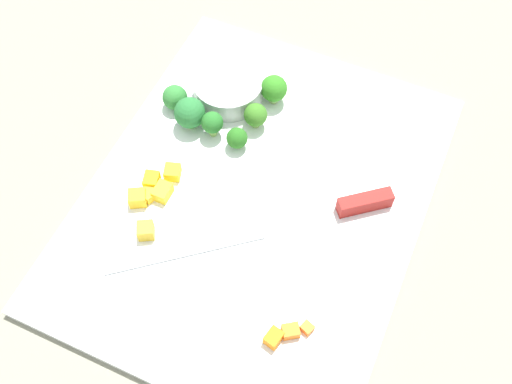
{
  "coord_description": "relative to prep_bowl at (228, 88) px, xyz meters",
  "views": [
    {
      "loc": [
        0.32,
        0.14,
        0.63
      ],
      "look_at": [
        0.0,
        0.0,
        0.02
      ],
      "focal_mm": 42.28,
      "sensor_mm": 36.0,
      "label": 1
    }
  ],
  "objects": [
    {
      "name": "pepper_dice_4",
      "position": [
        0.18,
        -0.02,
        -0.01
      ],
      "size": [
        0.02,
        0.02,
        0.01
      ],
      "primitive_type": "cube",
      "rotation": [
        0.0,
        0.0,
        1.17
      ],
      "color": "yellow",
      "rests_on": "cutting_board"
    },
    {
      "name": "broccoli_floret_4",
      "position": [
        0.03,
        0.05,
        0.01
      ],
      "size": [
        0.03,
        0.03,
        0.04
      ],
      "color": "#83AE55",
      "rests_on": "cutting_board"
    },
    {
      "name": "pepper_dice_0",
      "position": [
        0.16,
        -0.02,
        -0.01
      ],
      "size": [
        0.02,
        0.02,
        0.02
      ],
      "primitive_type": "cube",
      "rotation": [
        0.0,
        0.0,
        1.86
      ],
      "color": "yellow",
      "rests_on": "cutting_board"
    },
    {
      "name": "cutting_board",
      "position": [
        0.12,
        0.09,
        -0.02
      ],
      "size": [
        0.48,
        0.38,
        0.01
      ],
      "primitive_type": "cube",
      "color": "white",
      "rests_on": "ground_plane"
    },
    {
      "name": "carrot_dice_0",
      "position": [
        0.25,
        0.21,
        -0.01
      ],
      "size": [
        0.01,
        0.02,
        0.01
      ],
      "primitive_type": "cube",
      "rotation": [
        0.0,
        0.0,
        2.8
      ],
      "color": "orange",
      "rests_on": "cutting_board"
    },
    {
      "name": "prep_bowl",
      "position": [
        0.0,
        0.0,
        0.0
      ],
      "size": [
        0.09,
        0.09,
        0.03
      ],
      "primitive_type": "cylinder",
      "color": "#BABFBD",
      "rests_on": "cutting_board"
    },
    {
      "name": "pepper_dice_1",
      "position": [
        0.19,
        -0.03,
        -0.01
      ],
      "size": [
        0.03,
        0.03,
        0.02
      ],
      "primitive_type": "cube",
      "rotation": [
        0.0,
        0.0,
        2.07
      ],
      "color": "yellow",
      "rests_on": "cutting_board"
    },
    {
      "name": "chef_knife",
      "position": [
        0.13,
        0.16,
        -0.01
      ],
      "size": [
        0.22,
        0.27,
        0.02
      ],
      "rotation": [
        0.0,
        0.0,
        5.38
      ],
      "color": "silver",
      "rests_on": "cutting_board"
    },
    {
      "name": "broccoli_floret_1",
      "position": [
        -0.02,
        0.06,
        0.01
      ],
      "size": [
        0.03,
        0.03,
        0.04
      ],
      "color": "#87AF60",
      "rests_on": "cutting_board"
    },
    {
      "name": "broccoli_floret_0",
      "position": [
        0.06,
        0.01,
        0.01
      ],
      "size": [
        0.03,
        0.03,
        0.04
      ],
      "color": "#89B555",
      "rests_on": "cutting_board"
    },
    {
      "name": "carrot_dice_1",
      "position": [
        0.26,
        0.19,
        -0.01
      ],
      "size": [
        0.02,
        0.02,
        0.01
      ],
      "primitive_type": "cube",
      "rotation": [
        0.0,
        0.0,
        0.6
      ],
      "color": "orange",
      "rests_on": "cutting_board"
    },
    {
      "name": "broccoli_floret_5",
      "position": [
        0.06,
        -0.02,
        0.01
      ],
      "size": [
        0.04,
        0.04,
        0.04
      ],
      "color": "#88BF58",
      "rests_on": "cutting_board"
    },
    {
      "name": "ground_plane",
      "position": [
        0.12,
        0.09,
        -0.03
      ],
      "size": [
        4.0,
        4.0,
        0.0
      ],
      "primitive_type": "plane",
      "color": "gray"
    },
    {
      "name": "pepper_dice_2",
      "position": [
        0.14,
        -0.01,
        -0.01
      ],
      "size": [
        0.02,
        0.02,
        0.01
      ],
      "primitive_type": "cube",
      "rotation": [
        0.0,
        0.0,
        1.89
      ],
      "color": "yellow",
      "rests_on": "cutting_board"
    },
    {
      "name": "broccoli_floret_2",
      "position": [
        0.07,
        0.04,
        0.0
      ],
      "size": [
        0.03,
        0.03,
        0.03
      ],
      "color": "#8DB16D",
      "rests_on": "cutting_board"
    },
    {
      "name": "carrot_dice_2",
      "position": [
        0.27,
        0.18,
        -0.01
      ],
      "size": [
        0.02,
        0.02,
        0.02
      ],
      "primitive_type": "cube",
      "rotation": [
        0.0,
        0.0,
        2.91
      ],
      "color": "orange",
      "rests_on": "cutting_board"
    },
    {
      "name": "pepper_dice_5",
      "position": [
        0.22,
        0.0,
        -0.01
      ],
      "size": [
        0.02,
        0.02,
        0.02
      ],
      "primitive_type": "cube",
      "rotation": [
        0.0,
        0.0,
        0.51
      ],
      "color": "yellow",
      "rests_on": "cutting_board"
    },
    {
      "name": "broccoli_floret_3",
      "position": [
        0.04,
        -0.05,
        0.0
      ],
      "size": [
        0.03,
        0.03,
        0.03
      ],
      "color": "#83BE65",
      "rests_on": "cutting_board"
    },
    {
      "name": "pepper_dice_3",
      "position": [
        0.17,
        -0.01,
        -0.01
      ],
      "size": [
        0.02,
        0.02,
        0.02
      ],
      "primitive_type": "cube",
      "rotation": [
        0.0,
        0.0,
        1.57
      ],
      "color": "yellow",
      "rests_on": "cutting_board"
    }
  ]
}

